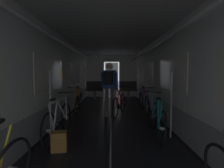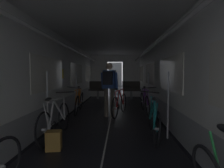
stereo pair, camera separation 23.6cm
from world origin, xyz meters
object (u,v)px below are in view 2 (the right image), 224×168
Objects in this scene: bench_seat_far_left at (98,88)px; person_cyclist_aisle at (109,85)px; bench_seat_far_right at (131,88)px; bicycle_orange at (79,102)px; bicycle_teal at (154,120)px; bicycle_white at (55,120)px; bicycle_red_in_aisle at (120,103)px; bicycle_purple at (145,102)px; backpack_on_floor at (54,140)px.

person_cyclist_aisle is (0.84, -4.15, 0.45)m from bench_seat_far_left.
bench_seat_far_right is (1.80, 0.00, 0.00)m from bench_seat_far_left.
bicycle_orange is 1.37m from person_cyclist_aisle.
bicycle_teal is 1.00× the size of person_cyclist_aisle.
bicycle_white is 2.07m from bicycle_teal.
bench_seat_far_left is 0.58× the size of bicycle_white.
bicycle_teal is at bearing -70.51° from bicycle_red_in_aisle.
bench_seat_far_left is 1.80m from bench_seat_far_right.
bicycle_purple is (2.21, 2.50, -0.00)m from bicycle_white.
bicycle_white is (-1.97, -6.07, -0.18)m from bench_seat_far_right.
bench_seat_far_right is 0.58× the size of bicycle_purple.
bench_seat_far_right is 3.94m from bicycle_red_in_aisle.
backpack_on_floor is at bearing -108.59° from person_cyclist_aisle.
bicycle_white is at bearing -91.62° from bench_seat_far_left.
bicycle_orange reaches higher than bicycle_purple.
bench_seat_far_right is 0.58× the size of bicycle_orange.
bench_seat_far_left is 0.60× the size of bicycle_red_in_aisle.
person_cyclist_aisle is 0.76m from bicycle_red_in_aisle.
person_cyclist_aisle reaches higher than bicycle_red_in_aisle.
bench_seat_far_right is 3.58m from bicycle_purple.
bench_seat_far_left is 4.26m from person_cyclist_aisle.
person_cyclist_aisle is at bearing 71.41° from backpack_on_floor.
bicycle_white is 2.49m from bicycle_orange.
bicycle_red_in_aisle is 4.82× the size of backpack_on_floor.
bicycle_teal is 3.17m from bicycle_orange.
bicycle_orange reaches higher than bicycle_teal.
bicycle_red_in_aisle is at bearing 67.10° from backpack_on_floor.
bicycle_orange is 3.08m from backpack_on_floor.
bicycle_teal is (2.07, 0.13, -0.00)m from bicycle_white.
bench_seat_far_right is at bearing 80.77° from bicycle_red_in_aisle.
bicycle_orange reaches higher than backpack_on_floor.
bench_seat_far_left reaches higher than bicycle_purple.
bicycle_white is at bearing 106.82° from backpack_on_floor.
bicycle_purple is at bearing 48.60° from bicycle_white.
bicycle_teal is (1.89, -5.93, -0.18)m from bench_seat_far_left.
bench_seat_far_left is 0.58× the size of person_cyclist_aisle.
bench_seat_far_left and bicycle_orange have the same top height.
bicycle_purple reaches higher than bicycle_white.
bicycle_white is 1.00× the size of bicycle_teal.
bicycle_white is 3.33m from bicycle_purple.
bicycle_teal is at bearing 20.61° from backpack_on_floor.
bench_seat_far_right is 0.58× the size of person_cyclist_aisle.
backpack_on_floor is at bearing -159.39° from bicycle_teal.
bicycle_purple is 0.92m from bicycle_red_in_aisle.
bicycle_white is 1.00× the size of bicycle_purple.
bicycle_white is 2.56m from bicycle_red_in_aisle.
bench_seat_far_right reaches higher than bicycle_white.
bicycle_purple is (0.23, -3.57, -0.18)m from bench_seat_far_right.
bicycle_white is 1.03× the size of bicycle_red_in_aisle.
backpack_on_floor is at bearing -105.13° from bench_seat_far_right.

